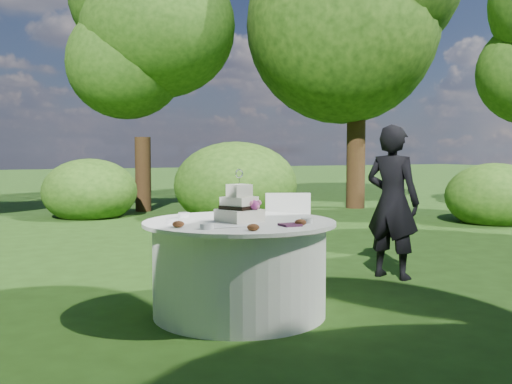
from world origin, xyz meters
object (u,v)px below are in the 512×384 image
(guest, at_px, (392,202))
(chair, at_px, (289,233))
(napkins, at_px, (290,225))
(cake, at_px, (240,207))
(table, at_px, (239,267))

(guest, bearing_deg, chair, 55.20)
(napkins, distance_m, cake, 0.50)
(napkins, xyz_separation_m, guest, (1.81, 1.05, 0.02))
(cake, xyz_separation_m, chair, (0.91, 0.82, -0.36))
(napkins, bearing_deg, chair, 61.13)
(napkins, relative_size, cake, 0.33)
(cake, relative_size, chair, 0.46)
(guest, bearing_deg, cake, 82.51)
(table, relative_size, cake, 3.71)
(table, bearing_deg, chair, 41.21)
(napkins, xyz_separation_m, table, (-0.21, 0.47, -0.39))
(guest, height_order, chair, guest)
(chair, bearing_deg, guest, -10.43)
(guest, height_order, table, guest)
(table, bearing_deg, guest, 16.10)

